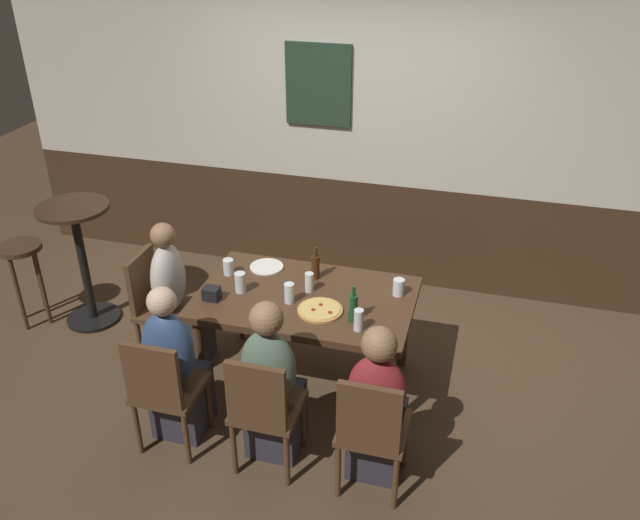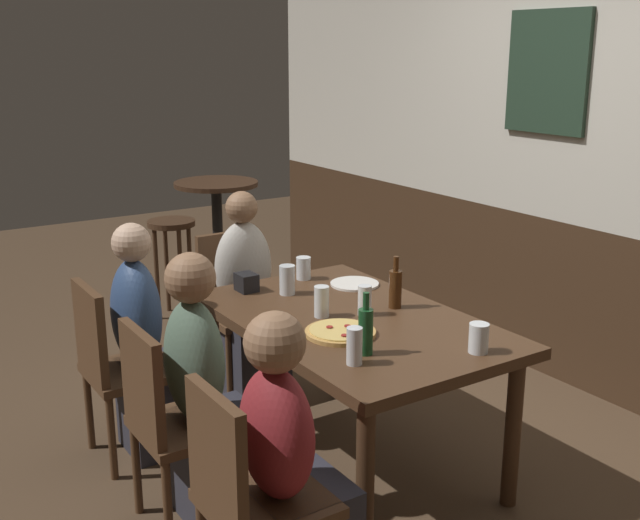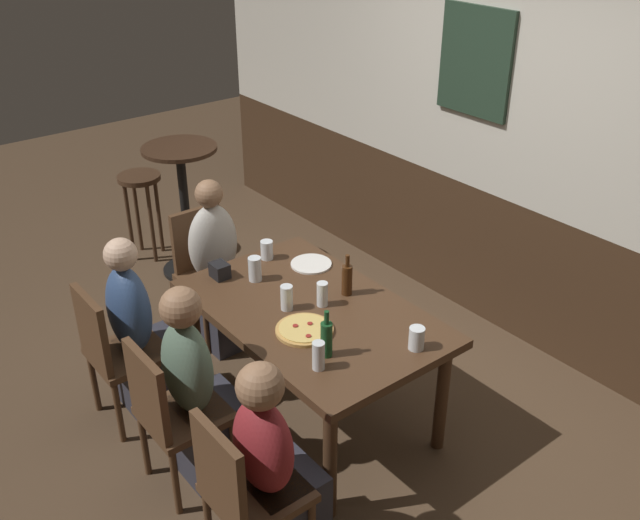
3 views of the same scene
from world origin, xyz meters
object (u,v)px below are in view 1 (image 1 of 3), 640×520
tumbler_short (359,321)px  tumbler_water (399,288)px  person_right_near (377,413)px  pint_glass_amber (309,283)px  chair_right_near (372,428)px  person_head_west (177,306)px  beer_bottle_brown (316,266)px  person_left_near (176,373)px  bar_stool (23,262)px  chair_mid_near (263,407)px  person_mid_near (272,391)px  beer_bottle_green (353,307)px  side_bar_table (82,255)px  dining_table (306,306)px  highball_clear (229,267)px  pizza (320,310)px  plate_white_large (267,267)px  condiment_caddy (212,293)px  chair_left_near (163,388)px  pint_glass_pale (289,294)px  chair_head_west (158,301)px  beer_glass_tall (240,283)px

tumbler_short → tumbler_water: (0.17, 0.48, -0.02)m
person_right_near → pint_glass_amber: 1.08m
chair_right_near → person_head_west: person_head_west is taller
person_head_west → beer_bottle_brown: size_ratio=4.66×
person_left_near → bar_stool: (-1.77, 0.86, 0.08)m
chair_right_near → person_right_near: person_right_near is taller
chair_mid_near → person_mid_near: bearing=90.0°
person_left_near → beer_bottle_green: 1.21m
chair_mid_near → side_bar_table: side_bar_table is taller
dining_table → beer_bottle_green: size_ratio=5.81×
person_left_near → beer_bottle_brown: size_ratio=4.62×
person_head_west → tumbler_water: 1.65m
person_right_near → tumbler_short: person_right_near is taller
person_mid_near → person_right_near: person_mid_near is taller
highball_clear → beer_bottle_brown: (0.62, 0.11, 0.04)m
pizza → plate_white_large: pizza is taller
person_right_near → tumbler_short: 0.59m
person_left_near → condiment_caddy: bearing=84.4°
dining_table → plate_white_large: bearing=142.5°
dining_table → side_bar_table: size_ratio=1.42×
pint_glass_amber → chair_left_near: bearing=-124.7°
chair_mid_near → pizza: bearing=78.4°
pint_glass_amber → side_bar_table: size_ratio=0.13×
tumbler_short → person_head_west: bearing=168.3°
person_mid_near → tumbler_water: 1.14m
person_right_near → pizza: (-0.51, 0.56, 0.28)m
chair_left_near → chair_mid_near: 0.66m
chair_mid_near → person_mid_near: (0.00, 0.16, -0.01)m
chair_right_near → person_left_near: 1.32m
tumbler_short → pint_glass_pale: bearing=159.8°
person_right_near → tumbler_water: bearing=92.7°
dining_table → person_right_near: size_ratio=1.35×
beer_bottle_green → beer_bottle_brown: bearing=130.0°
person_right_near → beer_bottle_green: (-0.27, 0.52, 0.37)m
highball_clear → beer_bottle_brown: beer_bottle_brown is taller
chair_head_west → chair_right_near: bearing=-26.0°
beer_glass_tall → chair_left_near: bearing=-104.0°
chair_left_near → chair_head_west: (-0.51, 0.88, 0.00)m
chair_mid_near → bar_stool: bearing=157.0°
chair_mid_near → tumbler_short: tumbler_short is taller
person_head_west → beer_bottle_green: bearing=-8.3°
chair_left_near → person_head_west: person_head_west is taller
plate_white_large → condiment_caddy: size_ratio=2.26×
person_head_west → highball_clear: bearing=20.1°
chair_left_near → chair_mid_near: same height
person_right_near → highball_clear: size_ratio=9.33×
person_left_near → chair_mid_near: bearing=-13.9°
beer_glass_tall → beer_bottle_green: 0.84m
person_head_west → side_bar_table: size_ratio=1.10×
condiment_caddy → side_bar_table: size_ratio=0.10×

